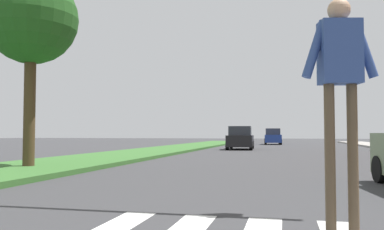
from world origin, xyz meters
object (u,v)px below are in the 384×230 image
object	(u,v)px
tree_mid	(31,19)
pedestrian_performer	(340,83)
sedan_midblock	(240,139)
sedan_distant	(273,137)

from	to	relation	value
tree_mid	pedestrian_performer	world-z (taller)	tree_mid
tree_mid	sedan_midblock	world-z (taller)	tree_mid
sedan_distant	tree_mid	bearing A→B (deg)	-101.47
pedestrian_performer	sedan_distant	world-z (taller)	pedestrian_performer
tree_mid	sedan_distant	bearing A→B (deg)	78.53
sedan_distant	sedan_midblock	bearing A→B (deg)	-97.78
pedestrian_performer	tree_mid	bearing A→B (deg)	139.60
pedestrian_performer	sedan_distant	xyz separation A→B (m)	(-1.79, 39.99, -0.87)
sedan_distant	pedestrian_performer	bearing A→B (deg)	-87.44
pedestrian_performer	sedan_midblock	world-z (taller)	pedestrian_performer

